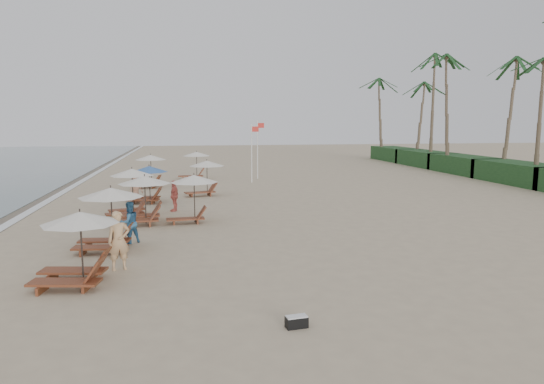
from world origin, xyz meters
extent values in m
plane|color=tan|center=(0.00, 0.00, 0.00)|extent=(160.00, 160.00, 0.00)
cube|color=#6B5E4C|center=(-12.50, 10.00, 0.00)|extent=(3.20, 140.00, 0.01)
cube|color=white|center=(-11.20, 10.00, 0.01)|extent=(0.50, 140.00, 0.02)
cube|color=#193D1C|center=(22.00, 14.50, 0.80)|extent=(3.20, 8.00, 1.60)
cube|color=#193D1C|center=(22.00, 22.00, 0.80)|extent=(3.20, 8.00, 1.60)
cube|color=#193D1C|center=(22.00, 29.50, 0.80)|extent=(3.20, 8.00, 1.60)
cube|color=#193D1C|center=(22.00, 37.00, 0.80)|extent=(3.20, 8.00, 1.60)
cylinder|color=brown|center=(22.00, 12.80, 4.50)|extent=(0.36, 0.36, 9.00)
cylinder|color=brown|center=(22.90, 18.00, 4.90)|extent=(0.36, 0.36, 9.80)
cylinder|color=brown|center=(21.10, 23.20, 5.30)|extent=(0.36, 0.36, 10.60)
cylinder|color=brown|center=(22.00, 28.40, 5.70)|extent=(0.36, 0.36, 11.40)
cylinder|color=brown|center=(22.90, 33.60, 4.50)|extent=(0.36, 0.36, 9.00)
cylinder|color=brown|center=(21.10, 38.80, 4.90)|extent=(0.36, 0.36, 9.80)
cylinder|color=black|center=(-6.10, -4.29, 1.03)|extent=(0.05, 0.05, 2.06)
cone|color=white|center=(-6.10, -4.29, 1.96)|extent=(2.20, 2.20, 0.35)
cylinder|color=black|center=(-5.79, -0.46, 1.12)|extent=(0.05, 0.05, 2.24)
cone|color=white|center=(-5.79, -0.46, 2.14)|extent=(2.33, 2.33, 0.35)
cylinder|color=black|center=(-4.96, 4.21, 1.07)|extent=(0.05, 0.05, 2.13)
cone|color=white|center=(-4.96, 4.21, 2.03)|extent=(2.42, 2.42, 0.35)
cylinder|color=black|center=(-5.71, 6.21, 1.15)|extent=(0.05, 0.05, 2.30)
cone|color=white|center=(-5.71, 6.21, 2.20)|extent=(2.14, 2.14, 0.35)
cylinder|color=black|center=(-5.17, 10.34, 1.03)|extent=(0.05, 0.05, 2.06)
cone|color=#3760A2|center=(-5.17, 10.34, 1.96)|extent=(2.13, 2.13, 0.35)
cylinder|color=black|center=(-5.53, 17.18, 1.13)|extent=(0.05, 0.05, 2.25)
cone|color=white|center=(-5.53, 17.18, 2.15)|extent=(2.19, 2.19, 0.35)
cylinder|color=black|center=(-2.72, 4.17, 1.07)|extent=(0.05, 0.05, 2.15)
cone|color=white|center=(-2.72, 4.17, 2.05)|extent=(2.24, 2.24, 0.35)
cylinder|color=black|center=(-1.75, 12.60, 1.07)|extent=(0.05, 0.05, 2.15)
cone|color=white|center=(-1.75, 12.60, 2.05)|extent=(2.24, 2.24, 0.35)
cylinder|color=black|center=(-2.17, 22.12, 1.07)|extent=(0.05, 0.05, 2.15)
cone|color=white|center=(-2.17, 22.12, 2.05)|extent=(2.24, 2.24, 0.35)
imported|color=tan|center=(-5.24, -3.01, 0.95)|extent=(0.79, 0.62, 1.89)
imported|color=#2E638C|center=(-5.29, 0.49, 0.82)|extent=(1.00, 0.94, 1.63)
imported|color=#CF5F52|center=(-3.71, 7.16, 0.82)|extent=(0.69, 1.04, 1.64)
imported|color=tan|center=(-5.97, 10.39, 0.85)|extent=(0.98, 0.96, 1.70)
cube|color=black|center=(-0.69, -8.32, 0.13)|extent=(0.53, 0.31, 0.25)
cube|color=silver|center=(-0.69, -8.32, 0.26)|extent=(0.51, 0.29, 0.04)
cylinder|color=silver|center=(1.96, 18.69, 2.26)|extent=(0.08, 0.08, 4.51)
cube|color=red|center=(2.24, 18.69, 4.11)|extent=(0.55, 0.02, 0.40)
cylinder|color=silver|center=(2.76, 21.04, 2.39)|extent=(0.08, 0.08, 4.78)
cube|color=red|center=(3.04, 21.04, 4.38)|extent=(0.55, 0.02, 0.40)
camera|label=1|loc=(-3.11, -18.71, 4.67)|focal=32.33mm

